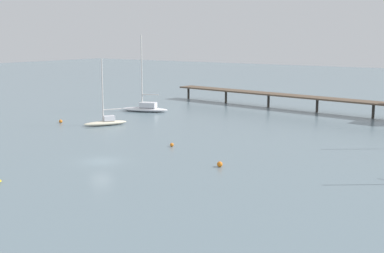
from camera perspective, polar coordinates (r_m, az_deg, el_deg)
The scene contains 7 objects.
ground_plane at distance 62.60m, azimuth -9.75°, elevation -3.71°, with size 400.00×400.00×0.00m, color slate.
pier at distance 99.48m, azimuth 17.28°, elevation 3.27°, with size 56.99×10.76×6.94m.
sailboat_cream at distance 87.21m, azimuth -9.25°, elevation 0.59°, with size 4.98×7.14×10.82m.
sailboat_white at distance 101.93m, azimuth -5.05°, elevation 2.06°, with size 9.55×5.88×14.53m.
mooring_buoy_near at distance 91.13m, azimuth -13.95°, elevation 0.55°, with size 0.57×0.57×0.57m, color orange.
mooring_buoy_mid at distance 59.10m, azimuth 3.01°, elevation -4.08°, with size 0.63×0.63×0.63m, color orange.
mooring_buoy_outer at distance 69.71m, azimuth -2.19°, elevation -1.98°, with size 0.50×0.50×0.50m, color orange.
Camera 1 is at (43.05, -43.09, 14.48)m, focal length 49.55 mm.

